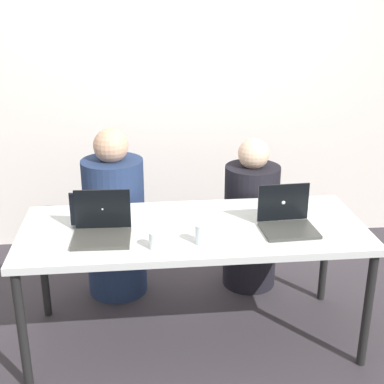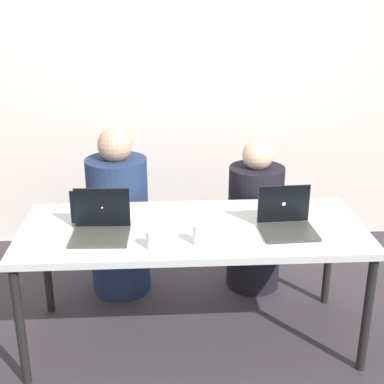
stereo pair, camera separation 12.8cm
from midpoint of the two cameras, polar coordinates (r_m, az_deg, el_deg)
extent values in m
plane|color=#353137|center=(3.41, 1.20, -15.22)|extent=(12.00, 12.00, 0.00)
cube|color=silver|center=(4.32, -0.26, 10.48)|extent=(5.08, 0.10, 2.47)
cube|color=silver|center=(3.04, 1.30, -4.06)|extent=(1.95, 0.80, 0.04)
cylinder|color=black|center=(3.00, -16.66, -13.64)|extent=(0.05, 0.05, 0.71)
cylinder|color=black|center=(3.14, 19.31, -12.30)|extent=(0.05, 0.05, 0.71)
cylinder|color=black|center=(3.58, -14.29, -7.41)|extent=(0.05, 0.05, 0.71)
cylinder|color=black|center=(3.70, 15.35, -6.57)|extent=(0.05, 0.05, 0.71)
cylinder|color=navy|center=(3.71, -6.80, -3.64)|extent=(0.46, 0.46, 0.96)
sphere|color=tan|center=(3.51, -7.20, 5.01)|extent=(0.23, 0.23, 0.23)
cylinder|color=black|center=(3.78, 7.65, -3.80)|extent=(0.46, 0.46, 0.89)
sphere|color=beige|center=(3.60, 8.05, 3.96)|extent=(0.21, 0.21, 0.21)
cube|color=#3D3C37|center=(2.92, -8.52, -4.80)|extent=(0.32, 0.26, 0.02)
cube|color=black|center=(2.99, -8.35, -1.65)|extent=(0.31, 0.02, 0.22)
sphere|color=white|center=(3.00, -8.32, -1.54)|extent=(0.04, 0.04, 0.04)
cube|color=#B3B1BB|center=(3.16, -8.49, -2.72)|extent=(0.32, 0.25, 0.02)
cube|color=black|center=(3.03, -9.08, -1.71)|extent=(0.28, 0.05, 0.19)
sphere|color=white|center=(3.01, -9.15, -1.81)|extent=(0.03, 0.03, 0.03)
cube|color=#393A37|center=(3.00, 11.46, -4.25)|extent=(0.31, 0.25, 0.02)
cube|color=black|center=(3.07, 10.95, -1.28)|extent=(0.30, 0.02, 0.22)
sphere|color=white|center=(3.08, 10.87, -1.18)|extent=(0.04, 0.04, 0.04)
cylinder|color=silver|center=(2.82, 2.02, -4.54)|extent=(0.07, 0.07, 0.11)
cylinder|color=silver|center=(2.83, 2.01, -4.98)|extent=(0.06, 0.06, 0.06)
cylinder|color=white|center=(2.78, -2.94, -5.10)|extent=(0.07, 0.07, 0.09)
cylinder|color=silver|center=(2.79, -2.93, -5.49)|extent=(0.06, 0.06, 0.05)
camera|label=1|loc=(0.06, -88.79, 0.46)|focal=50.00mm
camera|label=2|loc=(0.06, 91.21, -0.46)|focal=50.00mm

